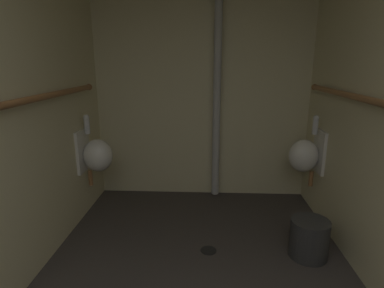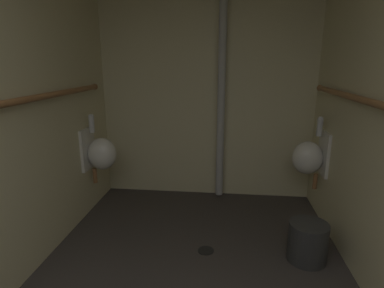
{
  "view_description": "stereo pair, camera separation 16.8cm",
  "coord_description": "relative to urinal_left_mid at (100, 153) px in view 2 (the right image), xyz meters",
  "views": [
    {
      "loc": [
        0.06,
        0.15,
        1.59
      ],
      "look_at": [
        -0.07,
        2.89,
        0.87
      ],
      "focal_mm": 29.3,
      "sensor_mm": 36.0,
      "label": 1
    },
    {
      "loc": [
        0.23,
        0.15,
        1.59
      ],
      "look_at": [
        -0.07,
        2.89,
        0.87
      ],
      "focal_mm": 29.3,
      "sensor_mm": 36.0,
      "label": 2
    }
  ],
  "objects": [
    {
      "name": "urinal_left_mid",
      "position": [
        0.0,
        0.0,
        0.0
      ],
      "size": [
        0.32,
        0.3,
        0.76
      ],
      "color": "silver"
    },
    {
      "name": "waste_bin",
      "position": [
        2.01,
        -0.69,
        -0.5
      ],
      "size": [
        0.32,
        0.32,
        0.33
      ],
      "primitive_type": "cylinder",
      "color": "#2D2D2D",
      "rests_on": "ground"
    },
    {
      "name": "standpipe_back_wall",
      "position": [
        1.26,
        0.51,
        0.67
      ],
      "size": [
        0.09,
        0.09,
        2.62
      ],
      "primitive_type": "cylinder",
      "color": "#B2B2B2",
      "rests_on": "ground"
    },
    {
      "name": "floor_drain",
      "position": [
        1.17,
        -0.66,
        -0.66
      ],
      "size": [
        0.14,
        0.14,
        0.01
      ],
      "primitive_type": "cylinder",
      "color": "black",
      "rests_on": "ground"
    },
    {
      "name": "urinal_right_mid",
      "position": [
        2.17,
        0.09,
        0.0
      ],
      "size": [
        0.32,
        0.3,
        0.76
      ],
      "color": "silver"
    },
    {
      "name": "wall_back",
      "position": [
        1.09,
        0.62,
        0.67
      ],
      "size": [
        2.59,
        0.06,
        2.67
      ],
      "primitive_type": "cube",
      "color": "beige",
      "rests_on": "ground"
    }
  ]
}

